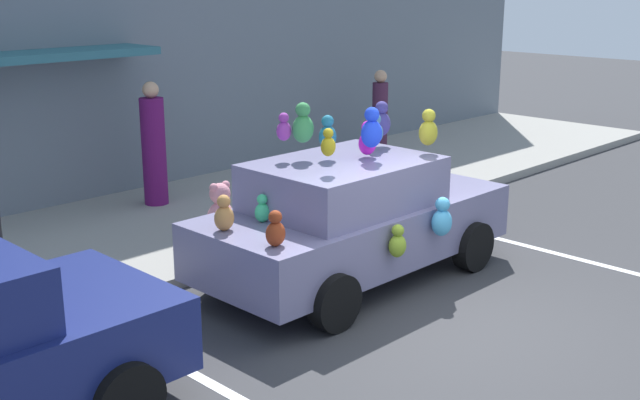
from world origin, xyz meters
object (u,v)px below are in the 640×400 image
(pedestrian_near_shopfront, at_px, (380,115))
(pedestrian_walking_past, at_px, (154,148))
(teddy_bear_on_sidewalk, at_px, (221,212))
(plush_covered_car, at_px, (352,217))

(pedestrian_near_shopfront, xyz_separation_m, pedestrian_walking_past, (-5.27, 0.18, 0.09))
(teddy_bear_on_sidewalk, bearing_deg, pedestrian_walking_past, 79.98)
(teddy_bear_on_sidewalk, bearing_deg, plush_covered_car, -79.95)
(plush_covered_car, distance_m, pedestrian_near_shopfront, 6.65)
(plush_covered_car, height_order, pedestrian_walking_past, plush_covered_car)
(pedestrian_near_shopfront, relative_size, pedestrian_walking_past, 0.89)
(plush_covered_car, xyz_separation_m, pedestrian_near_shopfront, (5.27, 4.05, 0.16))
(plush_covered_car, bearing_deg, pedestrian_near_shopfront, 37.52)
(teddy_bear_on_sidewalk, height_order, pedestrian_near_shopfront, pedestrian_near_shopfront)
(plush_covered_car, height_order, teddy_bear_on_sidewalk, plush_covered_car)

